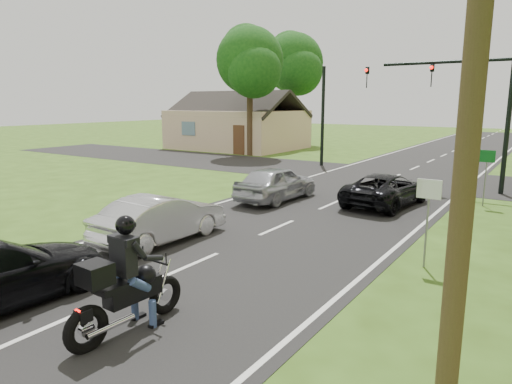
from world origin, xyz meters
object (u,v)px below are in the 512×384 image
(traffic_signal, at_px, (462,96))
(sign_white, at_px, (428,202))
(dark_suv, at_px, (386,189))
(silver_sedan, at_px, (161,218))
(motorcycle_rider, at_px, (124,287))
(silver_suv, at_px, (276,183))
(sign_green, at_px, (487,164))

(traffic_signal, xyz_separation_m, sign_white, (1.36, -11.02, -2.54))
(dark_suv, bearing_deg, silver_sedan, 70.82)
(motorcycle_rider, relative_size, silver_suv, 0.58)
(silver_suv, height_order, sign_white, sign_white)
(dark_suv, bearing_deg, sign_green, -142.22)
(silver_sedan, relative_size, sign_white, 1.90)
(sign_white, bearing_deg, silver_suv, 146.57)
(motorcycle_rider, distance_m, silver_sedan, 5.18)
(sign_green, bearing_deg, traffic_signal, 117.38)
(silver_suv, distance_m, sign_white, 8.25)
(sign_white, bearing_deg, sign_green, 88.57)
(dark_suv, distance_m, silver_suv, 4.24)
(dark_suv, distance_m, silver_sedan, 8.90)
(silver_sedan, distance_m, silver_suv, 6.53)
(silver_sedan, height_order, traffic_signal, traffic_signal)
(silver_sedan, height_order, sign_green, sign_green)
(motorcycle_rider, height_order, sign_white, sign_white)
(dark_suv, relative_size, silver_sedan, 1.09)
(traffic_signal, xyz_separation_m, sign_green, (1.56, -3.02, -2.54))
(silver_suv, bearing_deg, silver_sedan, 93.55)
(sign_white, bearing_deg, motorcycle_rider, -119.53)
(traffic_signal, distance_m, sign_green, 4.24)
(motorcycle_rider, xyz_separation_m, silver_sedan, (-3.23, 4.05, -0.13))
(traffic_signal, height_order, sign_green, traffic_signal)
(traffic_signal, height_order, sign_white, traffic_signal)
(silver_sedan, relative_size, silver_suv, 0.98)
(silver_sedan, distance_m, traffic_signal, 14.48)
(dark_suv, height_order, traffic_signal, traffic_signal)
(silver_sedan, distance_m, sign_green, 12.17)
(silver_sedan, bearing_deg, silver_suv, -87.33)
(dark_suv, height_order, silver_sedan, silver_sedan)
(silver_suv, bearing_deg, traffic_signal, -128.26)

